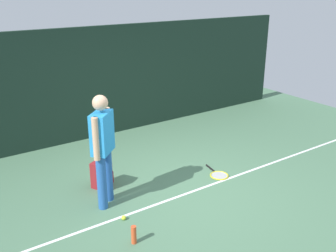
% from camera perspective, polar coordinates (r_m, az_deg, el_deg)
% --- Properties ---
extents(ground_plane, '(12.00, 12.00, 0.00)m').
position_cam_1_polar(ground_plane, '(6.29, 2.08, -9.63)').
color(ground_plane, '#4C7556').
extents(back_fence, '(10.00, 0.10, 2.33)m').
position_cam_1_polar(back_fence, '(8.30, -10.19, 6.24)').
color(back_fence, '#192D23').
rests_on(back_fence, ground).
extents(court_line, '(9.00, 0.05, 0.00)m').
position_cam_1_polar(court_line, '(6.23, 2.55, -9.94)').
color(court_line, white).
rests_on(court_line, ground).
extents(tennis_player, '(0.44, 0.43, 1.70)m').
position_cam_1_polar(tennis_player, '(5.63, -9.56, -2.71)').
color(tennis_player, '#2659A5').
rests_on(tennis_player, ground).
extents(tennis_racket, '(0.38, 0.63, 0.03)m').
position_cam_1_polar(tennis_racket, '(6.83, 7.40, -7.11)').
color(tennis_racket, black).
rests_on(tennis_racket, ground).
extents(backpack, '(0.37, 0.37, 0.44)m').
position_cam_1_polar(backpack, '(6.41, -9.65, -7.20)').
color(backpack, maroon).
rests_on(backpack, ground).
extents(tennis_ball_by_fence, '(0.07, 0.07, 0.07)m').
position_cam_1_polar(tennis_ball_by_fence, '(5.65, -6.52, -13.23)').
color(tennis_ball_by_fence, '#CCE033').
rests_on(tennis_ball_by_fence, ground).
extents(water_bottle, '(0.07, 0.07, 0.25)m').
position_cam_1_polar(water_bottle, '(5.15, -5.04, -15.60)').
color(water_bottle, '#D84C26').
rests_on(water_bottle, ground).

